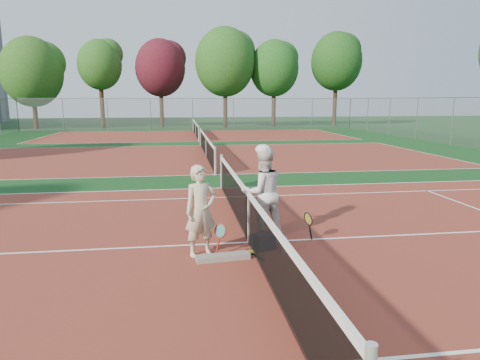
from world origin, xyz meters
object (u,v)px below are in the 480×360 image
racket_spare (251,252)px  sports_bag_purple (265,237)px  net_main (249,218)px  racket_black_held (308,227)px  racket_red (220,239)px  player_b (263,193)px  sports_bag_navy (264,241)px  player_a (201,211)px  water_bottle (285,246)px

racket_spare → sports_bag_purple: sports_bag_purple is taller
net_main → racket_black_held: (1.21, -0.05, -0.22)m
sports_bag_purple → racket_red: bearing=-151.9°
racket_red → player_b: bearing=-11.2°
racket_spare → racket_red: bearing=69.8°
racket_black_held → racket_spare: bearing=-1.0°
player_b → racket_black_held: 1.16m
sports_bag_navy → sports_bag_purple: 0.37m
player_a → player_b: (1.33, 0.95, 0.10)m
player_a → racket_red: (0.35, 0.01, -0.55)m
player_a → water_bottle: bearing=-25.9°
sports_bag_navy → racket_spare: bearing=-150.1°
net_main → player_a: (-0.98, -0.57, 0.33)m
player_a → racket_red: size_ratio=2.92×
water_bottle → racket_red: bearing=173.4°
racket_red → water_bottle: racket_red is taller
player_a → water_bottle: (1.55, -0.13, -0.69)m
racket_black_held → sports_bag_navy: bearing=-3.2°
sports_bag_navy → sports_bag_purple: bearing=76.1°
racket_red → sports_bag_navy: 0.89m
racket_black_held → sports_bag_purple: racket_black_held is taller
sports_bag_purple → water_bottle: (0.25, -0.65, 0.04)m
player_b → sports_bag_purple: (-0.03, -0.43, -0.83)m
net_main → player_a: player_a is taller
player_a → water_bottle: 1.71m
net_main → sports_bag_purple: bearing=-9.6°
racket_red → racket_spare: size_ratio=0.96×
racket_red → racket_spare: racket_red is taller
net_main → racket_spare: bearing=-94.9°
racket_red → racket_spare: bearing=-56.7°
racket_black_held → racket_spare: racket_black_held is taller
water_bottle → racket_spare: bearing=168.8°
player_b → racket_spare: player_b is taller
racket_black_held → water_bottle: size_ratio=1.97×
racket_spare → water_bottle: (0.62, -0.12, 0.14)m
sports_bag_purple → water_bottle: water_bottle is taller
racket_black_held → sports_bag_navy: 1.05m
racket_black_held → racket_spare: (-1.26, -0.53, -0.28)m
racket_red → sports_bag_purple: 1.09m
player_a → racket_black_held: player_a is taller
racket_black_held → racket_spare: 1.39m
net_main → sports_bag_navy: net_main is taller
sports_bag_navy → water_bottle: 0.44m
racket_black_held → sports_bag_purple: (-0.88, -0.00, -0.18)m
player_b → racket_black_held: player_b is taller
sports_bag_purple → water_bottle: 0.69m
net_main → racket_black_held: 1.23m
player_b → player_a: bearing=23.2°
net_main → water_bottle: size_ratio=36.60×
racket_spare → sports_bag_purple: bearing=-54.1°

